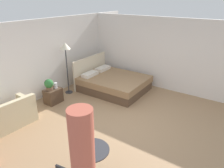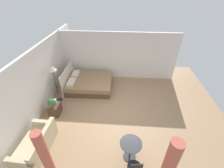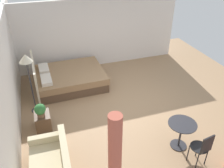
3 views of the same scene
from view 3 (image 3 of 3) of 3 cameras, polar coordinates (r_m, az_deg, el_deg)
The scene contains 11 objects.
ground_plane at distance 7.20m, azimuth 3.78°, elevation -5.58°, with size 9.12×9.25×0.02m, color #9E7A56.
wall_back at distance 6.15m, azimuth -23.92°, elevation -1.03°, with size 9.12×0.12×2.60m, color silver.
wall_right at distance 9.15m, azimuth -3.20°, elevation 12.23°, with size 0.12×6.25×2.60m, color silver.
bed at distance 8.19m, azimuth -10.52°, elevation 1.44°, with size 1.89×2.31×1.12m.
nightstand at distance 6.57m, azimuth -16.32°, elevation -8.55°, with size 0.53×0.39×0.48m.
potted_plant at distance 6.22m, azimuth -16.98°, elevation -6.04°, with size 0.28×0.28×0.37m.
vase at distance 6.46m, azimuth -16.59°, elevation -5.58°, with size 0.11×0.11×0.19m.
floor_lamp at distance 6.59m, azimuth -19.99°, elevation 4.80°, with size 0.36×0.36×1.82m.
balcony_table at distance 5.89m, azimuth 16.39°, elevation -10.72°, with size 0.67×0.67×0.71m.
cafe_chair_near_window at distance 5.55m, azimuth 21.09°, elevation -14.04°, with size 0.45×0.45×0.92m.
curtain_right at distance 4.16m, azimuth 0.68°, elevation -19.48°, with size 0.22×0.22×2.21m.
Camera 3 is at (-5.27, 2.26, 4.35)m, focal length 37.83 mm.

